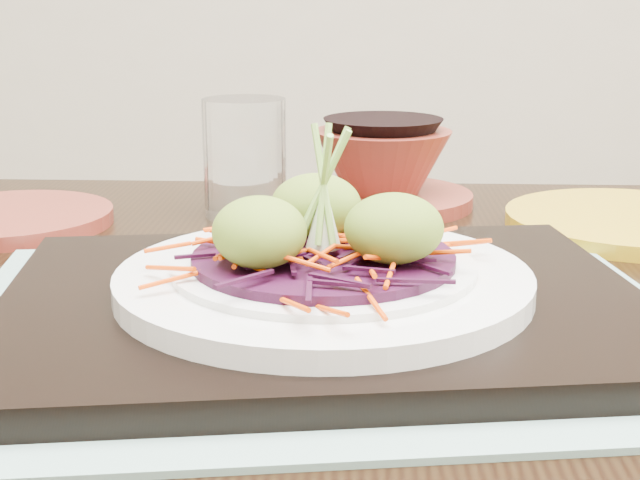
{
  "coord_description": "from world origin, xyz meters",
  "views": [
    {
      "loc": [
        -0.13,
        -0.48,
        0.95
      ],
      "look_at": [
        -0.07,
        0.07,
        0.8
      ],
      "focal_mm": 50.0,
      "sensor_mm": 36.0,
      "label": 1
    }
  ],
  "objects": [
    {
      "name": "carrot_julienne",
      "position": [
        -0.07,
        0.05,
        0.8
      ],
      "size": [
        0.2,
        0.2,
        0.01
      ],
      "primitive_type": null,
      "color": "#DF3E03",
      "rests_on": "cabbage_bed"
    },
    {
      "name": "serving_tray",
      "position": [
        -0.07,
        0.05,
        0.76
      ],
      "size": [
        0.41,
        0.31,
        0.02
      ],
      "primitive_type": "cube",
      "rotation": [
        0.0,
        0.0,
        -0.01
      ],
      "color": "black",
      "rests_on": "placemat"
    },
    {
      "name": "white_plate",
      "position": [
        -0.07,
        0.05,
        0.78
      ],
      "size": [
        0.26,
        0.26,
        0.02
      ],
      "color": "silver",
      "rests_on": "serving_tray"
    },
    {
      "name": "dining_table",
      "position": [
        -0.09,
        0.1,
        0.65
      ],
      "size": [
        1.31,
        0.97,
        0.75
      ],
      "rotation": [
        0.0,
        0.0,
        -0.15
      ],
      "color": "black",
      "rests_on": "ground"
    },
    {
      "name": "terracotta_bowl_set",
      "position": [
        0.03,
        0.37,
        0.78
      ],
      "size": [
        0.19,
        0.19,
        0.08
      ],
      "rotation": [
        0.0,
        0.0,
        0.04
      ],
      "color": "maroon",
      "rests_on": "dining_table"
    },
    {
      "name": "water_glass",
      "position": [
        -0.11,
        0.35,
        0.8
      ],
      "size": [
        0.09,
        0.09,
        0.11
      ],
      "primitive_type": "cylinder",
      "rotation": [
        0.0,
        0.0,
        -0.11
      ],
      "color": "white",
      "rests_on": "dining_table"
    },
    {
      "name": "scallion_garnish",
      "position": [
        -0.07,
        0.05,
        0.84
      ],
      "size": [
        0.06,
        0.06,
        0.09
      ],
      "primitive_type": null,
      "color": "#80B347",
      "rests_on": "cabbage_bed"
    },
    {
      "name": "cabbage_bed",
      "position": [
        -0.07,
        0.05,
        0.79
      ],
      "size": [
        0.17,
        0.17,
        0.01
      ],
      "primitive_type": "cylinder",
      "color": "#330A23",
      "rests_on": "white_plate"
    },
    {
      "name": "placemat",
      "position": [
        -0.07,
        0.05,
        0.75
      ],
      "size": [
        0.47,
        0.37,
        0.0
      ],
      "primitive_type": "cube",
      "rotation": [
        0.0,
        0.0,
        -0.01
      ],
      "color": "#7DA292",
      "rests_on": "dining_table"
    },
    {
      "name": "yellow_plate",
      "position": [
        0.23,
        0.26,
        0.76
      ],
      "size": [
        0.26,
        0.26,
        0.01
      ],
      "primitive_type": "cylinder",
      "rotation": [
        0.0,
        0.0,
        0.15
      ],
      "color": "#B78E14",
      "rests_on": "dining_table"
    },
    {
      "name": "terracotta_side_plate",
      "position": [
        -0.32,
        0.33,
        0.75
      ],
      "size": [
        0.19,
        0.19,
        0.01
      ],
      "primitive_type": "cylinder",
      "rotation": [
        0.0,
        0.0,
        -0.0
      ],
      "color": "maroon",
      "rests_on": "dining_table"
    },
    {
      "name": "guacamole_scoops",
      "position": [
        -0.07,
        0.05,
        0.82
      ],
      "size": [
        0.14,
        0.13,
        0.04
      ],
      "color": "olive",
      "rests_on": "cabbage_bed"
    }
  ]
}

